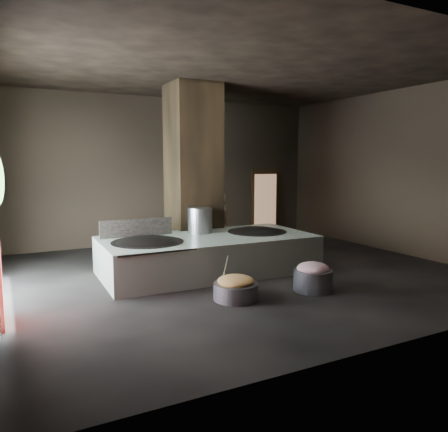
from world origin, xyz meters
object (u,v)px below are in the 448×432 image
wok_right (257,235)px  cook (219,223)px  wok_left (148,246)px  stock_pot (200,221)px  meat_basin (313,280)px  veg_basin (236,291)px  hearth_platform (208,254)px

wok_right → cook: 1.65m
wok_left → cook: 3.11m
stock_pot → meat_basin: 3.19m
wok_right → veg_basin: (-1.76, -2.12, -0.60)m
cook → meat_basin: size_ratio=2.26×
meat_basin → veg_basin: bearing=172.6°
wok_right → meat_basin: size_ratio=1.85×
stock_pot → cook: 1.58m
cook → veg_basin: 4.11m
wok_right → hearth_platform: bearing=-177.9°
cook → stock_pot: bearing=38.6°
stock_pot → cook: cook is taller
stock_pot → cook: size_ratio=0.36×
hearth_platform → meat_basin: size_ratio=6.29×
wok_right → cook: (-0.22, 1.63, 0.11)m
wok_left → stock_pot: 1.66m
veg_basin → cook: bearing=67.7°
cook → meat_basin: (0.09, -3.96, -0.65)m
hearth_platform → meat_basin: 2.59m
cook → meat_basin: bearing=83.6°
veg_basin → stock_pot: bearing=80.1°
wok_left → wok_right: wok_left is taller
cook → veg_basin: size_ratio=2.06×
hearth_platform → cook: bearing=57.7°
wok_right → meat_basin: wok_right is taller
wok_left → meat_basin: bearing=-39.8°
cook → veg_basin: bearing=60.0°
hearth_platform → stock_pot: 0.90m
stock_pot → meat_basin: bearing=-67.5°
wok_left → hearth_platform: bearing=2.0°
meat_basin → wok_left: bearing=140.2°
wok_right → cook: cook is taller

